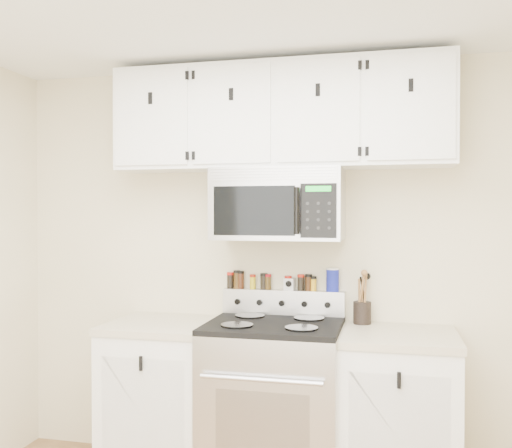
{
  "coord_description": "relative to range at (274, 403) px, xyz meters",
  "views": [
    {
      "loc": [
        0.64,
        -1.76,
        1.57
      ],
      "look_at": [
        -0.11,
        1.45,
        1.51
      ],
      "focal_mm": 40.0,
      "sensor_mm": 36.0,
      "label": 1
    }
  ],
  "objects": [
    {
      "name": "range",
      "position": [
        0.0,
        0.0,
        0.0
      ],
      "size": [
        0.76,
        0.65,
        1.1
      ],
      "color": "#B7B7BA",
      "rests_on": "floor"
    },
    {
      "name": "salt_canister",
      "position": [
        0.3,
        0.28,
        0.69
      ],
      "size": [
        0.08,
        0.08,
        0.14
      ],
      "color": "navy",
      "rests_on": "range"
    },
    {
      "name": "spice_jar_6",
      "position": [
        0.03,
        0.28,
        0.66
      ],
      "size": [
        0.04,
        0.04,
        0.09
      ],
      "color": "yellow",
      "rests_on": "range"
    },
    {
      "name": "spice_jar_0",
      "position": [
        -0.34,
        0.28,
        0.66
      ],
      "size": [
        0.04,
        0.04,
        0.1
      ],
      "color": "black",
      "rests_on": "range"
    },
    {
      "name": "spice_jar_5",
      "position": [
        -0.1,
        0.28,
        0.66
      ],
      "size": [
        0.04,
        0.04,
        0.1
      ],
      "color": "#453110",
      "rests_on": "range"
    },
    {
      "name": "spice_jar_8",
      "position": [
        0.16,
        0.28,
        0.66
      ],
      "size": [
        0.04,
        0.04,
        0.1
      ],
      "color": "#3B210E",
      "rests_on": "range"
    },
    {
      "name": "spice_jar_1",
      "position": [
        -0.3,
        0.28,
        0.67
      ],
      "size": [
        0.04,
        0.04,
        0.12
      ],
      "color": "#422A0F",
      "rests_on": "range"
    },
    {
      "name": "upper_cabinets",
      "position": [
        -0.0,
        0.15,
        1.66
      ],
      "size": [
        2.0,
        0.35,
        0.62
      ],
      "color": "white",
      "rests_on": "back_wall"
    },
    {
      "name": "microwave",
      "position": [
        0.0,
        0.13,
        1.14
      ],
      "size": [
        0.76,
        0.44,
        0.42
      ],
      "color": "#9E9EA3",
      "rests_on": "back_wall"
    },
    {
      "name": "back_wall",
      "position": [
        0.0,
        0.32,
        0.76
      ],
      "size": [
        3.5,
        0.01,
        2.5
      ],
      "primitive_type": "cube",
      "color": "#C4B993",
      "rests_on": "floor"
    },
    {
      "name": "spice_jar_9",
      "position": [
        0.19,
        0.28,
        0.66
      ],
      "size": [
        0.04,
        0.04,
        0.09
      ],
      "color": "gold",
      "rests_on": "range"
    },
    {
      "name": "utensil_crock",
      "position": [
        0.48,
        0.23,
        0.51
      ],
      "size": [
        0.1,
        0.1,
        0.31
      ],
      "color": "black",
      "rests_on": "base_cabinet_right"
    },
    {
      "name": "spice_jar_4",
      "position": [
        -0.12,
        0.28,
        0.66
      ],
      "size": [
        0.05,
        0.05,
        0.1
      ],
      "color": "black",
      "rests_on": "range"
    },
    {
      "name": "spice_jar_2",
      "position": [
        -0.27,
        0.28,
        0.67
      ],
      "size": [
        0.04,
        0.04,
        0.11
      ],
      "color": "#3C1D0E",
      "rests_on": "range"
    },
    {
      "name": "base_cabinet_right",
      "position": [
        0.69,
        0.02,
        -0.03
      ],
      "size": [
        0.64,
        0.62,
        0.92
      ],
      "color": "white",
      "rests_on": "floor"
    },
    {
      "name": "spice_jar_3",
      "position": [
        -0.19,
        0.28,
        0.66
      ],
      "size": [
        0.04,
        0.04,
        0.09
      ],
      "color": "gold",
      "rests_on": "range"
    },
    {
      "name": "spice_jar_7",
      "position": [
        0.11,
        0.28,
        0.66
      ],
      "size": [
        0.04,
        0.04,
        0.1
      ],
      "color": "black",
      "rests_on": "range"
    },
    {
      "name": "kitchen_timer",
      "position": [
        0.04,
        0.28,
        0.65
      ],
      "size": [
        0.07,
        0.06,
        0.07
      ],
      "primitive_type": "cube",
      "rotation": [
        0.0,
        0.0,
        -0.1
      ],
      "color": "silver",
      "rests_on": "range"
    },
    {
      "name": "base_cabinet_left",
      "position": [
        -0.69,
        0.02,
        -0.03
      ],
      "size": [
        0.64,
        0.62,
        0.92
      ],
      "color": "white",
      "rests_on": "floor"
    }
  ]
}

